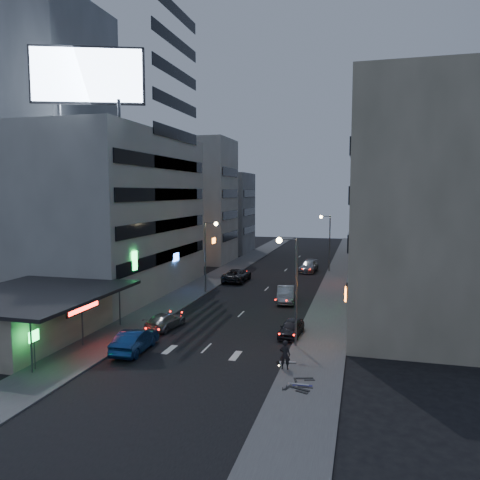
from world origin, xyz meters
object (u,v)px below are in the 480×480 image
(scooter_blue, at_px, (313,377))
(scooter_silver_a, at_px, (310,375))
(scooter_black_b, at_px, (313,369))
(parked_car_left, at_px, (237,275))
(parked_car_right_far, at_px, (309,266))
(parked_car_right_near, at_px, (291,328))
(parked_car_right_mid, at_px, (286,295))
(scooter_silver_b, at_px, (296,354))
(road_car_blue, at_px, (135,341))
(scooter_black_a, at_px, (311,381))
(road_car_silver, at_px, (165,321))
(person, at_px, (285,355))

(scooter_blue, bearing_deg, scooter_silver_a, 74.63)
(scooter_black_b, bearing_deg, scooter_silver_a, 158.48)
(parked_car_left, height_order, parked_car_right_far, parked_car_left)
(parked_car_right_far, bearing_deg, parked_car_right_near, -81.90)
(parked_car_right_near, relative_size, parked_car_left, 0.67)
(parked_car_right_mid, bearing_deg, scooter_silver_b, -86.05)
(parked_car_right_near, bearing_deg, road_car_blue, -143.56)
(parked_car_left, xyz_separation_m, parked_car_right_far, (8.05, 9.84, -0.03))
(parked_car_right_near, xyz_separation_m, scooter_blue, (2.73, -9.43, -0.02))
(scooter_silver_b, bearing_deg, scooter_silver_a, -170.38)
(scooter_black_a, relative_size, scooter_blue, 1.18)
(parked_car_right_mid, height_order, scooter_silver_b, parked_car_right_mid)
(parked_car_left, relative_size, parked_car_right_far, 1.08)
(scooter_blue, relative_size, scooter_black_b, 0.96)
(scooter_black_a, bearing_deg, parked_car_left, 42.92)
(scooter_blue, bearing_deg, parked_car_right_far, 5.04)
(parked_car_right_far, xyz_separation_m, road_car_blue, (-8.14, -37.37, 0.02))
(parked_car_right_far, xyz_separation_m, road_car_silver, (-8.38, -31.52, -0.13))
(parked_car_right_mid, height_order, parked_car_left, parked_car_left)
(road_car_silver, relative_size, scooter_black_b, 2.54)
(parked_car_right_mid, distance_m, scooter_black_a, 22.24)
(scooter_silver_a, height_order, scooter_silver_b, scooter_silver_a)
(scooter_blue, bearing_deg, parked_car_left, 21.12)
(scooter_black_b, xyz_separation_m, scooter_silver_b, (-1.42, 2.45, -0.06))
(road_car_silver, bearing_deg, parked_car_right_near, -169.54)
(parked_car_right_near, distance_m, road_car_blue, 12.19)
(road_car_blue, height_order, scooter_black_b, road_car_blue)
(parked_car_right_far, relative_size, scooter_black_a, 2.68)
(scooter_blue, xyz_separation_m, scooter_silver_b, (-1.53, 3.63, -0.03))
(scooter_black_a, bearing_deg, person, 54.42)
(parked_car_left, bearing_deg, scooter_silver_b, 114.09)
(parked_car_right_far, distance_m, road_car_silver, 32.61)
(parked_car_left, distance_m, person, 30.40)
(parked_car_right_far, height_order, scooter_silver_a, parked_car_right_far)
(parked_car_right_near, relative_size, scooter_silver_b, 2.43)
(parked_car_right_near, bearing_deg, road_car_silver, -172.28)
(parked_car_right_near, distance_m, parked_car_right_far, 30.98)
(scooter_black_b, bearing_deg, road_car_silver, 43.44)
(scooter_black_a, distance_m, scooter_black_b, 2.00)
(scooter_silver_a, height_order, scooter_black_b, scooter_silver_a)
(parked_car_right_mid, relative_size, person, 2.59)
(person, relative_size, scooter_black_b, 1.05)
(scooter_blue, bearing_deg, parked_car_right_mid, 11.72)
(parked_car_right_far, xyz_separation_m, person, (2.89, -38.19, 0.28))
(parked_car_right_far, distance_m, scooter_silver_a, 40.56)
(road_car_silver, relative_size, scooter_silver_a, 2.43)
(road_car_blue, relative_size, scooter_silver_b, 3.04)
(parked_car_right_mid, relative_size, parked_car_left, 0.83)
(parked_car_right_mid, height_order, scooter_blue, parked_car_right_mid)
(person, bearing_deg, parked_car_right_near, -85.91)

